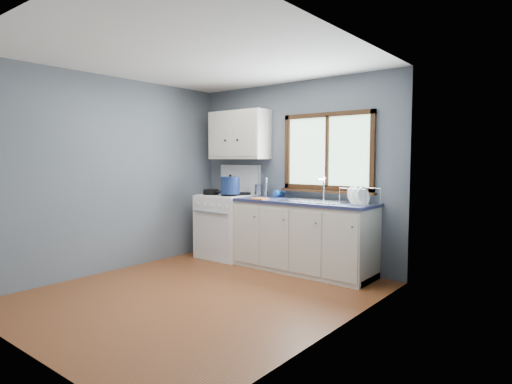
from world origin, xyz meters
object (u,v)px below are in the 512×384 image
Objects in this scene: gas_range at (227,224)px; dish_rack at (359,200)px; base_cabinets at (303,240)px; utensil_crock at (259,190)px; thermos at (266,187)px; skillet at (211,191)px; stockpot at (230,185)px; sink at (315,206)px.

dish_rack is at bearing 1.34° from gas_range.
utensil_crock is at bearing 167.56° from base_cabinets.
utensil_crock reaches higher than thermos.
gas_range is 5.01× the size of thermos.
gas_range reaches higher than utensil_crock.
base_cabinets is 4.40× the size of utensil_crock.
skillet is 1.33× the size of thermos.
dish_rack is (2.06, 0.05, 0.48)m from gas_range.
skillet is at bearing -135.48° from gas_range.
skillet is 1.27× the size of stockpot.
thermos is (-0.90, 0.15, 0.20)m from sink.
base_cabinets is 1.59m from skillet.
stockpot is (0.36, 0.02, 0.10)m from skillet.
skillet is (-0.17, -0.16, 0.49)m from gas_range.
base_cabinets is at bearing 179.87° from sink.
skillet is (-1.47, -0.18, 0.57)m from base_cabinets.
dish_rack is at bearing -5.73° from utensil_crock.
thermos reaches higher than skillet.
base_cabinets is 6.52× the size of stockpot.
dish_rack is at bearing 5.96° from stockpot.
utensil_crock is (0.43, 0.21, 0.51)m from gas_range.
base_cabinets is 2.20× the size of sink.
skillet reaches higher than base_cabinets.
gas_range is at bearing -153.98° from utensil_crock.
stockpot reaches higher than thermos.
stockpot reaches higher than dish_rack.
stockpot is at bearing -171.56° from base_cabinets.
dish_rack is (1.48, -0.12, -0.08)m from thermos.
utensil_crock is at bearing 56.45° from stockpot.
gas_range is 0.74× the size of base_cabinets.
gas_range is 0.83m from thermos.
stockpot is at bearing -36.69° from gas_range.
skillet is 0.80× the size of dish_rack.
utensil_crock reaches higher than base_cabinets.
gas_range reaches higher than sink.
gas_range is 0.64m from stockpot.
base_cabinets is 0.48m from sink.
skillet is 2.23m from dish_rack.
sink is 0.94m from thermos.
thermos reaches higher than base_cabinets.
dish_rack is at bearing 3.00° from sink.
skillet is 0.71m from utensil_crock.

